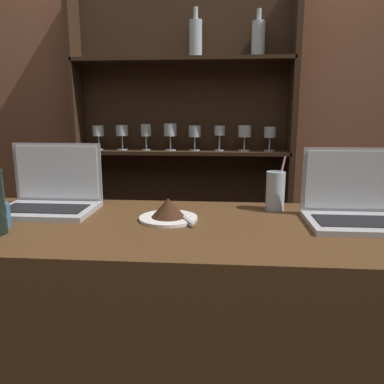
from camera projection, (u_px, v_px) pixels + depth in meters
The scene contains 7 objects.
bar_counter at pixel (168, 354), 1.31m from camera, with size 1.74×0.64×0.95m.
back_wall at pixel (192, 105), 2.17m from camera, with size 7.00×0.06×2.70m.
back_shelf at pixel (184, 162), 2.16m from camera, with size 1.22×0.18×1.98m.
laptop_near at pixel (50, 196), 1.38m from camera, with size 0.34×0.24×0.24m.
laptop_far at pixel (355, 207), 1.22m from camera, with size 0.32×0.24×0.24m.
cake_plate at pixel (169, 211), 1.25m from camera, with size 0.20×0.20×0.07m.
water_glass at pixel (275, 191), 1.37m from camera, with size 0.07×0.07×0.20m.
Camera 1 is at (0.18, -0.83, 1.31)m, focal length 35.00 mm.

